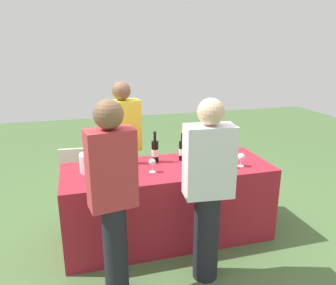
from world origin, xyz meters
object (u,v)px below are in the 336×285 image
object	(u,v)px
wine_glass_2	(229,159)
guest_0	(113,195)
ice_bucket	(92,163)
wine_bottle_0	(110,157)
wine_glass_0	(120,167)
wine_bottle_6	(219,146)
wine_bottle_1	(134,152)
server_pouring	(123,144)
wine_bottle_5	(207,146)
wine_glass_1	(152,162)
wine_glass_3	(241,157)
wine_bottle_2	(155,151)
guest_1	(208,187)
wine_bottle_4	(199,150)
wine_bottle_3	(182,150)
menu_board	(84,177)

from	to	relation	value
wine_glass_2	guest_0	xyz separation A→B (m)	(-1.18, -0.51, 0.02)
ice_bucket	guest_0	size ratio (longest dim) A/B	0.15
wine_bottle_0	wine_glass_0	xyz separation A→B (m)	(0.07, -0.27, -0.01)
wine_bottle_6	wine_glass_2	size ratio (longest dim) A/B	2.48
wine_bottle_1	wine_bottle_0	bearing A→B (deg)	-169.66
wine_bottle_6	server_pouring	xyz separation A→B (m)	(-0.96, 0.49, -0.04)
wine_bottle_1	guest_0	size ratio (longest dim) A/B	0.21
wine_bottle_5	wine_glass_1	bearing A→B (deg)	-158.02
server_pouring	wine_glass_3	bearing A→B (deg)	133.50
wine_bottle_0	server_pouring	xyz separation A→B (m)	(0.21, 0.53, -0.04)
wine_bottle_0	wine_glass_3	world-z (taller)	wine_bottle_0
wine_glass_0	guest_0	xyz separation A→B (m)	(-0.13, -0.57, 0.00)
server_pouring	wine_bottle_1	bearing A→B (deg)	87.25
wine_bottle_6	guest_0	world-z (taller)	guest_0
ice_bucket	wine_bottle_5	bearing A→B (deg)	4.24
wine_bottle_0	wine_glass_0	distance (m)	0.28
wine_bottle_2	wine_bottle_5	world-z (taller)	same
wine_bottle_2	wine_bottle_6	bearing A→B (deg)	0.74
wine_bottle_0	guest_1	bearing A→B (deg)	-50.65
wine_bottle_0	wine_bottle_4	size ratio (longest dim) A/B	0.95
wine_bottle_4	wine_bottle_5	size ratio (longest dim) A/B	1.00
wine_bottle_1	wine_glass_3	xyz separation A→B (m)	(1.00, -0.37, -0.03)
wine_bottle_0	guest_1	world-z (taller)	guest_1
wine_bottle_3	wine_glass_0	size ratio (longest dim) A/B	2.18
wine_bottle_6	guest_1	xyz separation A→B (m)	(-0.48, -0.88, -0.04)
wine_glass_1	wine_glass_2	size ratio (longest dim) A/B	1.07
ice_bucket	menu_board	world-z (taller)	ice_bucket
wine_bottle_4	menu_board	world-z (taller)	wine_bottle_4
wine_glass_2	guest_0	bearing A→B (deg)	-156.68
ice_bucket	guest_0	bearing A→B (deg)	-82.43
wine_glass_2	wine_bottle_6	bearing A→B (deg)	81.86
wine_bottle_0	wine_bottle_4	bearing A→B (deg)	-3.63
wine_bottle_1	server_pouring	size ratio (longest dim) A/B	0.22
wine_bottle_3	wine_bottle_5	xyz separation A→B (m)	(0.28, 0.02, 0.01)
wine_glass_3	menu_board	distance (m)	1.92
wine_bottle_5	wine_glass_1	distance (m)	0.71
guest_1	wine_bottle_2	bearing A→B (deg)	110.12
wine_bottle_6	wine_bottle_2	bearing A→B (deg)	-179.26
guest_1	wine_bottle_6	bearing A→B (deg)	66.79
wine_bottle_3	menu_board	bearing A→B (deg)	142.46
wine_glass_1	menu_board	xyz separation A→B (m)	(-0.63, 1.01, -0.49)
wine_bottle_6	menu_board	xyz separation A→B (m)	(-1.43, 0.74, -0.50)
wine_bottle_6	wine_glass_0	xyz separation A→B (m)	(-1.10, -0.32, -0.01)
wine_glass_0	guest_1	xyz separation A→B (m)	(0.62, -0.56, -0.03)
wine_bottle_2	ice_bucket	bearing A→B (deg)	-171.70
wine_bottle_3	server_pouring	bearing A→B (deg)	135.84
server_pouring	wine_bottle_4	bearing A→B (deg)	132.80
ice_bucket	menu_board	bearing A→B (deg)	95.79
wine_bottle_4	wine_glass_2	xyz separation A→B (m)	(0.21, -0.27, -0.03)
wine_bottle_4	wine_glass_0	distance (m)	0.87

